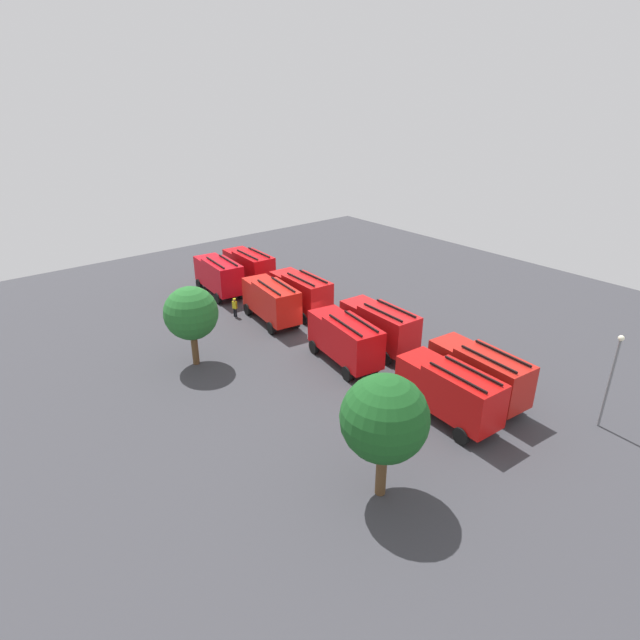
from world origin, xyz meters
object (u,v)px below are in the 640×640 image
object	(u,v)px
firefighter_2	(310,291)
traffic_cone_0	(423,367)
fire_truck_6	(271,300)
firefighter_4	(417,362)
firefighter_3	(271,287)
lamppost	(612,374)
fire_truck_2	(301,292)
fire_truck_4	(449,390)
fire_truck_1	(379,325)
fire_truck_0	(479,372)
fire_truck_3	(249,266)
tree_1	(191,313)
fire_truck_5	(345,338)
tree_0	(384,419)
firefighter_0	(280,286)
firefighter_1	(235,307)
fire_truck_7	(219,274)

from	to	relation	value
firefighter_2	traffic_cone_0	world-z (taller)	firefighter_2
fire_truck_6	firefighter_4	world-z (taller)	fire_truck_6
fire_truck_6	firefighter_3	world-z (taller)	fire_truck_6
firefighter_2	lamppost	distance (m)	28.45
fire_truck_2	fire_truck_4	xyz separation A→B (m)	(-19.56, 3.25, 0.00)
fire_truck_1	firefighter_3	world-z (taller)	fire_truck_1
fire_truck_0	fire_truck_3	xyz separation A→B (m)	(28.94, -0.19, 0.00)
fire_truck_3	tree_1	world-z (taller)	tree_1
firefighter_3	tree_1	world-z (taller)	tree_1
fire_truck_3	traffic_cone_0	world-z (taller)	fire_truck_3
fire_truck_5	lamppost	world-z (taller)	lamppost
fire_truck_2	firefighter_2	xyz separation A→B (m)	(2.19, -2.86, -1.23)
firefighter_2	traffic_cone_0	xyz separation A→B (m)	(-16.76, 2.47, -0.62)
firefighter_3	tree_0	distance (m)	29.67
fire_truck_1	traffic_cone_0	xyz separation A→B (m)	(-4.63, -0.09, -1.85)
fire_truck_4	firefighter_0	xyz separation A→B (m)	(24.92, -4.58, -1.23)
firefighter_1	tree_0	xyz separation A→B (m)	(-24.78, 6.01, 3.62)
lamppost	traffic_cone_0	bearing A→B (deg)	15.46
firefighter_1	lamppost	world-z (taller)	lamppost
fire_truck_0	tree_1	bearing A→B (deg)	41.88
fire_truck_4	firefighter_2	bearing A→B (deg)	-11.89
firefighter_4	tree_0	bearing A→B (deg)	-151.10
fire_truck_7	firefighter_2	bearing A→B (deg)	-132.36
tree_0	fire_truck_2	bearing A→B (deg)	-27.54
tree_0	traffic_cone_0	xyz separation A→B (m)	(7.03, -11.65, -4.33)
fire_truck_1	fire_truck_6	bearing A→B (deg)	23.00
fire_truck_2	fire_truck_7	xyz separation A→B (m)	(9.20, 3.49, 0.00)
fire_truck_6	traffic_cone_0	distance (m)	15.18
fire_truck_0	fire_truck_4	distance (m)	3.39
firefighter_2	fire_truck_4	bearing A→B (deg)	-148.43
fire_truck_2	tree_0	world-z (taller)	tree_0
fire_truck_2	fire_truck_6	distance (m)	3.28
fire_truck_7	firefighter_4	distance (m)	23.91
firefighter_1	fire_truck_5	bearing A→B (deg)	75.79
firefighter_2	firefighter_3	distance (m)	4.10
fire_truck_0	firefighter_0	bearing A→B (deg)	2.58
firefighter_1	tree_0	world-z (taller)	tree_0
fire_truck_0	firefighter_2	distance (m)	21.81
fire_truck_3	fire_truck_7	world-z (taller)	same
firefighter_2	lamppost	xyz separation A→B (m)	(-28.30, -0.72, 2.79)
fire_truck_6	tree_1	bearing A→B (deg)	114.91
fire_truck_4	fire_truck_7	world-z (taller)	same
fire_truck_6	fire_truck_7	size ratio (longest dim) A/B	1.01
fire_truck_0	tree_0	distance (m)	11.86
fire_truck_3	fire_truck_2	bearing A→B (deg)	-179.26
firefighter_3	firefighter_4	distance (m)	19.90
firefighter_2	firefighter_3	xyz separation A→B (m)	(3.26, 2.48, 0.03)
fire_truck_1	fire_truck_4	distance (m)	10.26
firefighter_4	fire_truck_1	bearing A→B (deg)	80.27
fire_truck_4	fire_truck_1	bearing A→B (deg)	-16.46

